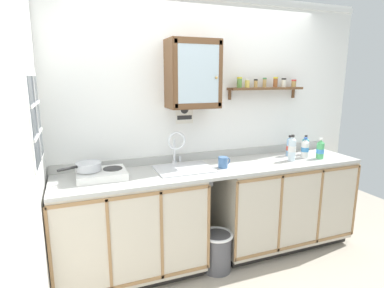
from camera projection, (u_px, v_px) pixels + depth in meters
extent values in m
plane|color=#9E9384|center=(229.00, 272.00, 2.97)|extent=(6.06, 6.06, 0.00)
cube|color=white|center=(204.00, 127.00, 3.26)|extent=(3.66, 0.05, 2.61)
cube|color=white|center=(26.00, 164.00, 1.88)|extent=(0.05, 3.39, 2.61)
cube|color=black|center=(131.00, 270.00, 2.95)|extent=(1.26, 0.55, 0.08)
cube|color=beige|center=(130.00, 225.00, 2.82)|extent=(1.29, 0.61, 0.86)
cube|color=#997047|center=(134.00, 196.00, 2.46)|extent=(1.29, 0.01, 0.03)
cube|color=#997047|center=(138.00, 283.00, 2.62)|extent=(1.29, 0.01, 0.03)
cube|color=#997047|center=(50.00, 257.00, 2.32)|extent=(0.02, 0.01, 0.79)
cube|color=#997047|center=(109.00, 246.00, 2.47)|extent=(0.02, 0.01, 0.79)
cube|color=#997047|center=(162.00, 237.00, 2.62)|extent=(0.02, 0.01, 0.79)
cube|color=#997047|center=(209.00, 228.00, 2.77)|extent=(0.02, 0.01, 0.79)
cube|color=black|center=(278.00, 238.00, 3.52)|extent=(1.43, 0.55, 0.08)
cube|color=beige|center=(282.00, 200.00, 3.40)|extent=(1.46, 0.61, 0.86)
cube|color=#997047|center=(304.00, 173.00, 3.03)|extent=(1.46, 0.01, 0.03)
cube|color=#997047|center=(298.00, 246.00, 3.20)|extent=(1.46, 0.01, 0.03)
cube|color=#997047|center=(236.00, 223.00, 2.86)|extent=(0.02, 0.01, 0.79)
cube|color=#997047|center=(280.00, 215.00, 3.03)|extent=(0.02, 0.01, 0.79)
cube|color=#997047|center=(320.00, 207.00, 3.20)|extent=(0.02, 0.01, 0.79)
cube|color=#997047|center=(356.00, 201.00, 3.37)|extent=(0.02, 0.01, 0.79)
cube|color=#B2B2AD|center=(217.00, 168.00, 3.03)|extent=(3.02, 0.64, 0.03)
cube|color=#B2B2AD|center=(205.00, 155.00, 3.29)|extent=(3.02, 0.02, 0.08)
cube|color=silver|center=(184.00, 169.00, 2.93)|extent=(0.53, 0.40, 0.01)
cube|color=slate|center=(184.00, 183.00, 2.96)|extent=(0.45, 0.32, 0.01)
cube|color=slate|center=(179.00, 172.00, 3.09)|extent=(0.45, 0.01, 0.14)
cube|color=slate|center=(190.00, 182.00, 2.79)|extent=(0.45, 0.01, 0.14)
cylinder|color=#4C4C51|center=(184.00, 183.00, 2.96)|extent=(0.04, 0.04, 0.01)
cylinder|color=silver|center=(174.00, 163.00, 3.12)|extent=(0.05, 0.05, 0.02)
cylinder|color=silver|center=(174.00, 150.00, 3.09)|extent=(0.02, 0.02, 0.22)
torus|color=silver|center=(177.00, 141.00, 2.99)|extent=(0.18, 0.02, 0.18)
cylinder|color=silver|center=(180.00, 159.00, 3.13)|extent=(0.02, 0.02, 0.06)
cube|color=silver|center=(102.00, 174.00, 2.67)|extent=(0.41, 0.33, 0.06)
cylinder|color=#2D2D2D|center=(89.00, 171.00, 2.66)|extent=(0.16, 0.16, 0.01)
cylinder|color=#2D2D2D|center=(113.00, 168.00, 2.72)|extent=(0.16, 0.16, 0.01)
cylinder|color=black|center=(91.00, 181.00, 2.50)|extent=(0.03, 0.02, 0.03)
cylinder|color=black|center=(116.00, 178.00, 2.57)|extent=(0.03, 0.02, 0.03)
cylinder|color=silver|center=(89.00, 167.00, 2.65)|extent=(0.21, 0.21, 0.07)
torus|color=silver|center=(88.00, 163.00, 2.64)|extent=(0.21, 0.21, 0.01)
cylinder|color=black|center=(67.00, 169.00, 2.51)|extent=(0.16, 0.09, 0.02)
cylinder|color=teal|center=(305.00, 147.00, 3.48)|extent=(0.07, 0.07, 0.17)
cone|color=teal|center=(306.00, 138.00, 3.46)|extent=(0.07, 0.07, 0.03)
cylinder|color=#262626|center=(306.00, 136.00, 3.45)|extent=(0.03, 0.03, 0.02)
cylinder|color=#D84C3F|center=(305.00, 147.00, 3.48)|extent=(0.07, 0.07, 0.05)
cylinder|color=#8CB7E0|center=(289.00, 148.00, 3.43)|extent=(0.06, 0.06, 0.18)
cone|color=#8CB7E0|center=(290.00, 138.00, 3.41)|extent=(0.06, 0.06, 0.03)
cylinder|color=#262626|center=(290.00, 136.00, 3.40)|extent=(0.03, 0.03, 0.02)
cylinder|color=#D84C3F|center=(289.00, 148.00, 3.43)|extent=(0.07, 0.07, 0.05)
cylinder|color=#4CB266|center=(320.00, 151.00, 3.30)|extent=(0.08, 0.08, 0.17)
cone|color=#4CB266|center=(321.00, 142.00, 3.28)|extent=(0.07, 0.07, 0.03)
cylinder|color=white|center=(321.00, 139.00, 3.28)|extent=(0.03, 0.03, 0.02)
cylinder|color=#3F8CCC|center=(320.00, 151.00, 3.30)|extent=(0.08, 0.08, 0.05)
cylinder|color=white|center=(305.00, 150.00, 3.34)|extent=(0.08, 0.08, 0.17)
cone|color=white|center=(306.00, 141.00, 3.32)|extent=(0.07, 0.07, 0.03)
cylinder|color=#2D59B2|center=(306.00, 138.00, 3.31)|extent=(0.03, 0.03, 0.02)
cylinder|color=#3F8CCC|center=(305.00, 149.00, 3.34)|extent=(0.08, 0.08, 0.05)
cylinder|color=silver|center=(292.00, 150.00, 3.21)|extent=(0.08, 0.08, 0.22)
cone|color=silver|center=(293.00, 138.00, 3.19)|extent=(0.07, 0.07, 0.03)
cylinder|color=#262626|center=(293.00, 136.00, 3.18)|extent=(0.03, 0.03, 0.02)
cylinder|color=white|center=(292.00, 149.00, 3.21)|extent=(0.08, 0.08, 0.06)
cylinder|color=#3F6699|center=(223.00, 162.00, 2.97)|extent=(0.09, 0.09, 0.11)
torus|color=#3F6699|center=(227.00, 161.00, 3.00)|extent=(0.07, 0.03, 0.07)
cube|color=brown|center=(193.00, 74.00, 2.92)|extent=(0.48, 0.28, 0.63)
cube|color=silver|center=(199.00, 74.00, 2.79)|extent=(0.39, 0.01, 0.52)
cube|color=brown|center=(176.00, 74.00, 2.71)|extent=(0.04, 0.01, 0.59)
cube|color=brown|center=(221.00, 74.00, 2.87)|extent=(0.04, 0.01, 0.59)
cube|color=brown|center=(199.00, 41.00, 2.73)|extent=(0.45, 0.01, 0.05)
cube|color=brown|center=(199.00, 106.00, 2.85)|extent=(0.45, 0.01, 0.05)
sphere|color=olive|center=(216.00, 78.00, 2.84)|extent=(0.02, 0.02, 0.02)
cube|color=brown|center=(266.00, 88.00, 3.32)|extent=(0.86, 0.14, 0.02)
cube|color=brown|center=(230.00, 95.00, 3.24)|extent=(0.02, 0.03, 0.10)
cube|color=brown|center=(293.00, 93.00, 3.53)|extent=(0.02, 0.03, 0.10)
cylinder|color=#598C3F|center=(239.00, 83.00, 3.19)|extent=(0.05, 0.05, 0.09)
cylinder|color=yellow|center=(240.00, 78.00, 3.18)|extent=(0.05, 0.05, 0.02)
cylinder|color=#E0C659|center=(247.00, 84.00, 3.23)|extent=(0.05, 0.05, 0.08)
cylinder|color=white|center=(247.00, 79.00, 3.22)|extent=(0.05, 0.05, 0.02)
cylinder|color=tan|center=(256.00, 84.00, 3.27)|extent=(0.04, 0.04, 0.07)
cylinder|color=black|center=(256.00, 80.00, 3.26)|extent=(0.04, 0.04, 0.02)
cylinder|color=tan|center=(265.00, 83.00, 3.31)|extent=(0.04, 0.04, 0.08)
cylinder|color=#33723F|center=(265.00, 78.00, 3.30)|extent=(0.04, 0.04, 0.02)
cylinder|color=brown|center=(275.00, 83.00, 3.33)|extent=(0.05, 0.05, 0.09)
cylinder|color=yellow|center=(276.00, 78.00, 3.32)|extent=(0.05, 0.05, 0.02)
cylinder|color=silver|center=(284.00, 83.00, 3.39)|extent=(0.05, 0.05, 0.08)
cylinder|color=black|center=(284.00, 79.00, 3.38)|extent=(0.05, 0.05, 0.02)
cylinder|color=tan|center=(294.00, 84.00, 3.42)|extent=(0.05, 0.05, 0.06)
cylinder|color=red|center=(294.00, 80.00, 3.41)|extent=(0.05, 0.05, 0.02)
cube|color=silver|center=(184.00, 112.00, 3.12)|extent=(0.18, 0.01, 0.23)
cube|color=#262626|center=(185.00, 117.00, 3.12)|extent=(0.15, 0.00, 0.04)
cylinder|color=#262626|center=(185.00, 110.00, 3.11)|extent=(0.08, 0.00, 0.08)
cube|color=#262D38|center=(36.00, 119.00, 2.21)|extent=(0.01, 0.55, 0.60)
cube|color=white|center=(34.00, 119.00, 2.20)|extent=(0.02, 0.59, 0.65)
cube|color=white|center=(37.00, 119.00, 2.21)|extent=(0.01, 0.02, 0.60)
cube|color=white|center=(38.00, 134.00, 2.23)|extent=(0.01, 0.55, 0.02)
cube|color=white|center=(35.00, 104.00, 2.19)|extent=(0.01, 0.55, 0.02)
cylinder|color=#4C4C51|center=(217.00, 252.00, 2.98)|extent=(0.27, 0.27, 0.37)
torus|color=white|center=(217.00, 235.00, 2.94)|extent=(0.30, 0.30, 0.03)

